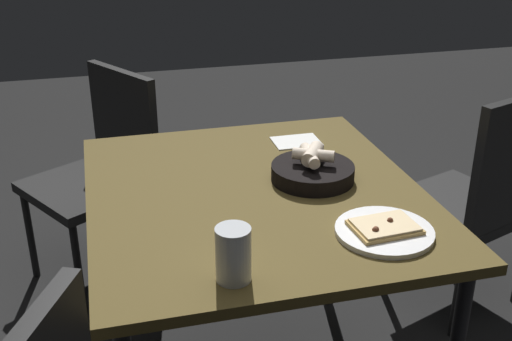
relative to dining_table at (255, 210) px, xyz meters
name	(u,v)px	position (x,y,z in m)	size (l,w,h in m)	color
dining_table	(255,210)	(0.00, 0.00, 0.00)	(0.96, 1.06, 0.75)	brown
pizza_plate	(384,230)	(-0.26, 0.33, 0.07)	(0.25, 0.25, 0.04)	white
bread_basket	(312,170)	(-0.18, -0.03, 0.10)	(0.25, 0.25, 0.10)	black
beer_glass	(233,257)	(0.16, 0.43, 0.12)	(0.08, 0.08, 0.13)	silver
napkin	(296,141)	(-0.23, -0.33, 0.07)	(0.16, 0.12, 0.00)	white
chair_near	(103,164)	(0.42, -0.86, -0.18)	(0.60, 0.60, 0.88)	#242424
chair_spare	(481,193)	(-0.93, -0.24, -0.17)	(0.56, 0.56, 0.91)	#272727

